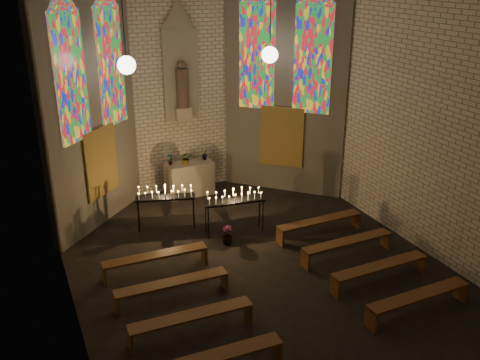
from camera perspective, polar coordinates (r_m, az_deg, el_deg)
name	(u,v)px	position (r m, az deg, el deg)	size (l,w,h in m)	color
floor	(274,287)	(11.68, 3.66, -11.30)	(12.00, 12.00, 0.00)	black
room	(213,85)	(13.11, -2.88, 10.14)	(8.22, 12.43, 7.00)	beige
altar	(189,179)	(15.92, -5.41, 0.13)	(1.40, 0.60, 1.00)	#B6AC95
flower_vase_left	(170,159)	(15.58, -7.48, 2.21)	(0.19, 0.13, 0.36)	#4C723F
flower_vase_center	(186,158)	(15.56, -5.78, 2.34)	(0.36, 0.31, 0.40)	#4C723F
flower_vase_right	(205,154)	(15.95, -3.74, 2.80)	(0.19, 0.16, 0.35)	#4C723F
aisle_flower_pot	(227,235)	(13.18, -1.39, -5.91)	(0.27, 0.27, 0.48)	#4C723F
votive_stand_left	(165,195)	(13.77, -7.97, -1.54)	(1.55, 0.77, 1.11)	black
votive_stand_right	(234,198)	(13.41, -0.60, -1.95)	(1.56, 0.56, 1.12)	black
pew_left_0	(156,258)	(12.12, -9.00, -8.18)	(2.34, 0.38, 0.45)	#573318
pew_right_0	(320,222)	(13.66, 8.51, -4.50)	(2.34, 0.38, 0.45)	#573318
pew_left_1	(172,285)	(11.13, -7.29, -11.06)	(2.34, 0.38, 0.45)	#573318
pew_right_1	(347,243)	(12.79, 11.39, -6.65)	(2.34, 0.38, 0.45)	#573318
pew_left_2	(191,318)	(10.18, -5.20, -14.47)	(2.34, 0.38, 0.45)	#573318
pew_right_2	(380,268)	(11.98, 14.69, -9.08)	(2.34, 0.38, 0.45)	#573318
pew_left_3	(216,359)	(9.29, -2.61, -18.53)	(2.34, 0.38, 0.45)	#573318
pew_right_3	(419,298)	(11.23, 18.52, -11.81)	(2.34, 0.38, 0.45)	#573318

